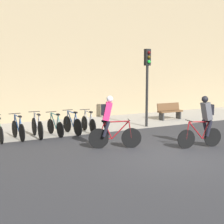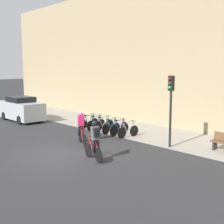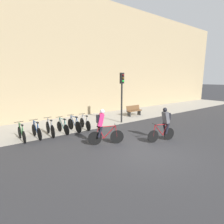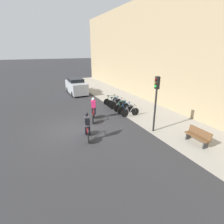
{
  "view_description": "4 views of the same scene",
  "coord_description": "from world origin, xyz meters",
  "views": [
    {
      "loc": [
        -6.07,
        -7.13,
        2.54
      ],
      "look_at": [
        -0.44,
        3.06,
        1.07
      ],
      "focal_mm": 50.0,
      "sensor_mm": 36.0,
      "label": 1
    },
    {
      "loc": [
        11.96,
        -7.71,
        3.98
      ],
      "look_at": [
        -0.82,
        3.81,
        1.56
      ],
      "focal_mm": 50.0,
      "sensor_mm": 36.0,
      "label": 2
    },
    {
      "loc": [
        -5.59,
        -4.98,
        3.2
      ],
      "look_at": [
        0.07,
        2.83,
        1.36
      ],
      "focal_mm": 28.0,
      "sensor_mm": 36.0,
      "label": 3
    },
    {
      "loc": [
        10.81,
        -2.2,
        5.16
      ],
      "look_at": [
        0.93,
        2.5,
        1.23
      ],
      "focal_mm": 28.0,
      "sensor_mm": 36.0,
      "label": 4
    }
  ],
  "objects": [
    {
      "name": "cyclist_pink",
      "position": [
        -1.16,
        1.93,
        0.95
      ],
      "size": [
        1.65,
        0.79,
        1.78
      ],
      "color": "black",
      "rests_on": "ground"
    },
    {
      "name": "building_facade",
      "position": [
        0.0,
        9.3,
        5.04
      ],
      "size": [
        44.0,
        0.6,
        10.08
      ],
      "primitive_type": "cube",
      "color": "#9E8966",
      "rests_on": "ground"
    },
    {
      "name": "parked_bike_4",
      "position": [
        -1.34,
        4.86,
        0.41
      ],
      "size": [
        0.46,
        1.66,
        0.98
      ],
      "color": "black",
      "rests_on": "ground"
    },
    {
      "name": "parked_bike_0",
      "position": [
        -4.29,
        4.86,
        0.39
      ],
      "size": [
        0.46,
        1.62,
        0.95
      ],
      "color": "black",
      "rests_on": "ground"
    },
    {
      "name": "cyclist_grey",
      "position": [
        1.74,
        0.5,
        0.95
      ],
      "size": [
        1.64,
        0.56,
        1.76
      ],
      "color": "black",
      "rests_on": "ground"
    },
    {
      "name": "parked_bike_5",
      "position": [
        -0.6,
        4.86,
        0.39
      ],
      "size": [
        0.46,
        1.61,
        0.96
      ],
      "color": "black",
      "rests_on": "ground"
    },
    {
      "name": "parked_bike_2",
      "position": [
        -2.81,
        4.86,
        0.42
      ],
      "size": [
        0.46,
        1.72,
        0.99
      ],
      "color": "black",
      "rests_on": "ground"
    },
    {
      "name": "kerb_strip",
      "position": [
        0.0,
        6.75,
        0.0
      ],
      "size": [
        44.0,
        4.5,
        0.01
      ],
      "primitive_type": "cube",
      "color": "gray",
      "rests_on": "ground"
    },
    {
      "name": "parked_car",
      "position": [
        -10.13,
        2.92,
        0.9
      ],
      "size": [
        4.3,
        1.84,
        1.85
      ],
      "color": "#9EA3A8",
      "rests_on": "ground"
    },
    {
      "name": "traffic_light_pole",
      "position": [
        2.42,
        4.84,
        2.51
      ],
      "size": [
        0.26,
        0.3,
        3.63
      ],
      "color": "black",
      "rests_on": "ground"
    },
    {
      "name": "parked_bike_1",
      "position": [
        -3.55,
        4.86,
        0.4
      ],
      "size": [
        0.46,
        1.62,
        0.97
      ],
      "color": "black",
      "rests_on": "ground"
    },
    {
      "name": "parked_bike_3",
      "position": [
        -2.07,
        4.86,
        0.38
      ],
      "size": [
        0.46,
        1.58,
        0.95
      ],
      "color": "black",
      "rests_on": "ground"
    },
    {
      "name": "ground",
      "position": [
        0.0,
        0.0,
        0.0
      ],
      "size": [
        200.0,
        200.0,
        0.0
      ],
      "primitive_type": "plane",
      "color": "#2B2B2D"
    }
  ]
}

